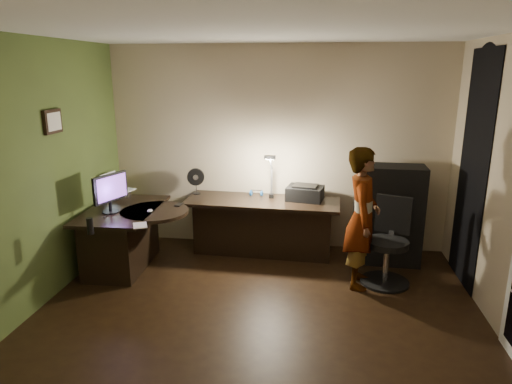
# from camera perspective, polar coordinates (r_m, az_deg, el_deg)

# --- Properties ---
(floor) EXTENTS (4.50, 4.00, 0.01)m
(floor) POSITION_cam_1_polar(r_m,az_deg,el_deg) (4.70, 0.09, -15.39)
(floor) COLOR black
(floor) RESTS_ON ground
(ceiling) EXTENTS (4.50, 4.00, 0.01)m
(ceiling) POSITION_cam_1_polar(r_m,az_deg,el_deg) (4.06, 0.11, 19.70)
(ceiling) COLOR silver
(ceiling) RESTS_ON floor
(wall_back) EXTENTS (4.50, 0.01, 2.70)m
(wall_back) POSITION_cam_1_polar(r_m,az_deg,el_deg) (6.13, 2.60, 5.43)
(wall_back) COLOR tan
(wall_back) RESTS_ON floor
(wall_front) EXTENTS (4.50, 0.01, 2.70)m
(wall_front) POSITION_cam_1_polar(r_m,az_deg,el_deg) (2.32, -6.62, -11.42)
(wall_front) COLOR tan
(wall_front) RESTS_ON floor
(wall_left) EXTENTS (0.01, 4.00, 2.70)m
(wall_left) POSITION_cam_1_polar(r_m,az_deg,el_deg) (4.99, -26.49, 1.60)
(wall_left) COLOR tan
(wall_left) RESTS_ON floor
(green_wall_overlay) EXTENTS (0.00, 4.00, 2.70)m
(green_wall_overlay) POSITION_cam_1_polar(r_m,az_deg,el_deg) (4.99, -26.35, 1.60)
(green_wall_overlay) COLOR #475B28
(green_wall_overlay) RESTS_ON floor
(arched_doorway) EXTENTS (0.01, 0.90, 2.60)m
(arched_doorway) POSITION_cam_1_polar(r_m,az_deg,el_deg) (5.54, 25.48, 2.39)
(arched_doorway) COLOR black
(arched_doorway) RESTS_ON floor
(framed_picture) EXTENTS (0.04, 0.30, 0.25)m
(framed_picture) POSITION_cam_1_polar(r_m,az_deg,el_deg) (5.27, -24.11, 8.05)
(framed_picture) COLOR black
(framed_picture) RESTS_ON wall_left
(desk_left) EXTENTS (0.84, 1.33, 0.75)m
(desk_left) POSITION_cam_1_polar(r_m,az_deg,el_deg) (5.83, -16.09, -5.59)
(desk_left) COLOR black
(desk_left) RESTS_ON floor
(desk_right) EXTENTS (2.01, 0.78, 0.74)m
(desk_right) POSITION_cam_1_polar(r_m,az_deg,el_deg) (6.00, 0.79, -4.43)
(desk_right) COLOR black
(desk_right) RESTS_ON floor
(cabinet) EXTENTS (0.84, 0.44, 1.25)m
(cabinet) POSITION_cam_1_polar(r_m,az_deg,el_deg) (5.93, 16.13, -2.72)
(cabinet) COLOR black
(cabinet) RESTS_ON floor
(laptop_stand) EXTENTS (0.28, 0.27, 0.09)m
(laptop_stand) POSITION_cam_1_polar(r_m,az_deg,el_deg) (6.22, -16.43, -0.19)
(laptop_stand) COLOR silver
(laptop_stand) RESTS_ON desk_left
(laptop) EXTENTS (0.38, 0.37, 0.22)m
(laptop) POSITION_cam_1_polar(r_m,az_deg,el_deg) (6.18, -16.54, 1.21)
(laptop) COLOR silver
(laptop) RESTS_ON laptop_stand
(monitor) EXTENTS (0.27, 0.51, 0.33)m
(monitor) POSITION_cam_1_polar(r_m,az_deg,el_deg) (5.57, -17.82, -0.78)
(monitor) COLOR black
(monitor) RESTS_ON desk_left
(mouse) EXTENTS (0.09, 0.10, 0.03)m
(mouse) POSITION_cam_1_polar(r_m,az_deg,el_deg) (5.49, -13.13, -2.30)
(mouse) COLOR silver
(mouse) RESTS_ON desk_left
(phone) EXTENTS (0.08, 0.14, 0.01)m
(phone) POSITION_cam_1_polar(r_m,az_deg,el_deg) (5.72, -9.62, -1.55)
(phone) COLOR black
(phone) RESTS_ON desk_left
(pen) EXTENTS (0.01, 0.14, 0.01)m
(pen) POSITION_cam_1_polar(r_m,az_deg,el_deg) (5.47, -18.24, -2.88)
(pen) COLOR black
(pen) RESTS_ON desk_left
(speaker) EXTENTS (0.08, 0.08, 0.17)m
(speaker) POSITION_cam_1_polar(r_m,az_deg,el_deg) (4.93, -20.03, -4.01)
(speaker) COLOR black
(speaker) RESTS_ON desk_left
(notepad) EXTENTS (0.21, 0.24, 0.01)m
(notepad) POSITION_cam_1_polar(r_m,az_deg,el_deg) (5.05, -14.29, -4.07)
(notepad) COLOR silver
(notepad) RESTS_ON desk_left
(desk_fan) EXTENTS (0.25, 0.17, 0.36)m
(desk_fan) POSITION_cam_1_polar(r_m,az_deg,el_deg) (6.21, -7.50, 1.35)
(desk_fan) COLOR black
(desk_fan) RESTS_ON desk_right
(headphones) EXTENTS (0.19, 0.10, 0.09)m
(headphones) POSITION_cam_1_polar(r_m,az_deg,el_deg) (6.11, 0.04, -0.06)
(headphones) COLOR navy
(headphones) RESTS_ON desk_right
(printer) EXTENTS (0.50, 0.42, 0.20)m
(printer) POSITION_cam_1_polar(r_m,az_deg,el_deg) (5.92, 6.15, -0.08)
(printer) COLOR black
(printer) RESTS_ON desk_right
(desk_lamp) EXTENTS (0.25, 0.33, 0.64)m
(desk_lamp) POSITION_cam_1_polar(r_m,az_deg,el_deg) (5.92, 1.96, 2.22)
(desk_lamp) COLOR black
(desk_lamp) RESTS_ON desk_right
(office_chair) EXTENTS (0.70, 0.70, 0.99)m
(office_chair) POSITION_cam_1_polar(r_m,az_deg,el_deg) (5.36, 16.12, -6.13)
(office_chair) COLOR black
(office_chair) RESTS_ON floor
(person) EXTENTS (0.43, 0.60, 1.59)m
(person) POSITION_cam_1_polar(r_m,az_deg,el_deg) (5.16, 13.11, -3.20)
(person) COLOR #D8A88C
(person) RESTS_ON floor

